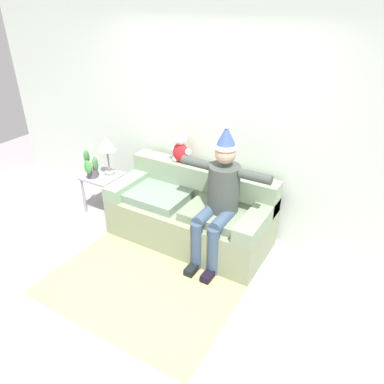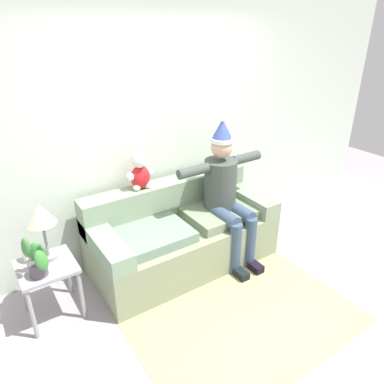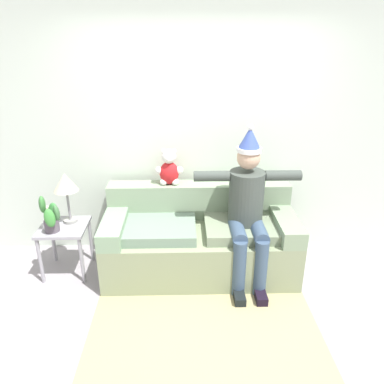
{
  "view_description": "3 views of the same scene",
  "coord_description": "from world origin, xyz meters",
  "px_view_note": "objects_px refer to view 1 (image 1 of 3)",
  "views": [
    {
      "loc": [
        1.87,
        -2.13,
        2.63
      ],
      "look_at": [
        0.11,
        0.86,
        0.74
      ],
      "focal_mm": 33.6,
      "sensor_mm": 36.0,
      "label": 1
    },
    {
      "loc": [
        -1.71,
        -1.72,
        2.38
      ],
      "look_at": [
        0.04,
        0.89,
        0.87
      ],
      "focal_mm": 33.63,
      "sensor_mm": 36.0,
      "label": 2
    },
    {
      "loc": [
        -0.17,
        -2.32,
        2.27
      ],
      "look_at": [
        -0.08,
        0.89,
        0.92
      ],
      "focal_mm": 34.76,
      "sensor_mm": 36.0,
      "label": 3
    }
  ],
  "objects_px": {
    "person_seated": "(220,195)",
    "potted_plant": "(92,166)",
    "table_lamp": "(106,145)",
    "candle_tall": "(93,164)",
    "side_table": "(103,181)",
    "couch": "(191,213)",
    "teddy_bear": "(180,149)"
  },
  "relations": [
    {
      "from": "person_seated",
      "to": "potted_plant",
      "type": "relative_size",
      "value": 4.01
    },
    {
      "from": "table_lamp",
      "to": "candle_tall",
      "type": "distance_m",
      "value": 0.34
    },
    {
      "from": "person_seated",
      "to": "table_lamp",
      "type": "height_order",
      "value": "person_seated"
    },
    {
      "from": "side_table",
      "to": "candle_tall",
      "type": "height_order",
      "value": "candle_tall"
    },
    {
      "from": "side_table",
      "to": "potted_plant",
      "type": "height_order",
      "value": "potted_plant"
    },
    {
      "from": "person_seated",
      "to": "candle_tall",
      "type": "bearing_deg",
      "value": 176.84
    },
    {
      "from": "couch",
      "to": "table_lamp",
      "type": "relative_size",
      "value": 3.65
    },
    {
      "from": "person_seated",
      "to": "potted_plant",
      "type": "height_order",
      "value": "person_seated"
    },
    {
      "from": "table_lamp",
      "to": "person_seated",
      "type": "bearing_deg",
      "value": -7.07
    },
    {
      "from": "potted_plant",
      "to": "person_seated",
      "type": "bearing_deg",
      "value": -0.69
    },
    {
      "from": "couch",
      "to": "table_lamp",
      "type": "height_order",
      "value": "table_lamp"
    },
    {
      "from": "couch",
      "to": "candle_tall",
      "type": "xyz_separation_m",
      "value": [
        -1.5,
        -0.05,
        0.32
      ]
    },
    {
      "from": "couch",
      "to": "table_lamp",
      "type": "bearing_deg",
      "value": 177.52
    },
    {
      "from": "teddy_bear",
      "to": "person_seated",
      "type": "bearing_deg",
      "value": -29.57
    },
    {
      "from": "couch",
      "to": "person_seated",
      "type": "xyz_separation_m",
      "value": [
        0.44,
        -0.16,
        0.45
      ]
    },
    {
      "from": "person_seated",
      "to": "side_table",
      "type": "relative_size",
      "value": 2.95
    },
    {
      "from": "candle_tall",
      "to": "couch",
      "type": "bearing_deg",
      "value": 2.08
    },
    {
      "from": "teddy_bear",
      "to": "table_lamp",
      "type": "height_order",
      "value": "teddy_bear"
    },
    {
      "from": "candle_tall",
      "to": "table_lamp",
      "type": "bearing_deg",
      "value": 31.76
    },
    {
      "from": "person_seated",
      "to": "candle_tall",
      "type": "xyz_separation_m",
      "value": [
        -1.94,
        0.11,
        -0.12
      ]
    },
    {
      "from": "couch",
      "to": "side_table",
      "type": "xyz_separation_m",
      "value": [
        -1.37,
        -0.03,
        0.09
      ]
    },
    {
      "from": "person_seated",
      "to": "table_lamp",
      "type": "relative_size",
      "value": 2.96
    },
    {
      "from": "couch",
      "to": "potted_plant",
      "type": "height_order",
      "value": "potted_plant"
    },
    {
      "from": "couch",
      "to": "side_table",
      "type": "bearing_deg",
      "value": -178.56
    },
    {
      "from": "teddy_bear",
      "to": "side_table",
      "type": "relative_size",
      "value": 0.73
    },
    {
      "from": "couch",
      "to": "candle_tall",
      "type": "distance_m",
      "value": 1.53
    },
    {
      "from": "side_table",
      "to": "table_lamp",
      "type": "xyz_separation_m",
      "value": [
        0.05,
        0.09,
        0.5
      ]
    },
    {
      "from": "couch",
      "to": "potted_plant",
      "type": "bearing_deg",
      "value": -174.47
    },
    {
      "from": "couch",
      "to": "teddy_bear",
      "type": "height_order",
      "value": "teddy_bear"
    },
    {
      "from": "couch",
      "to": "potted_plant",
      "type": "xyz_separation_m",
      "value": [
        -1.43,
        -0.14,
        0.34
      ]
    },
    {
      "from": "person_seated",
      "to": "table_lamp",
      "type": "bearing_deg",
      "value": 172.93
    },
    {
      "from": "person_seated",
      "to": "potted_plant",
      "type": "distance_m",
      "value": 1.88
    }
  ]
}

